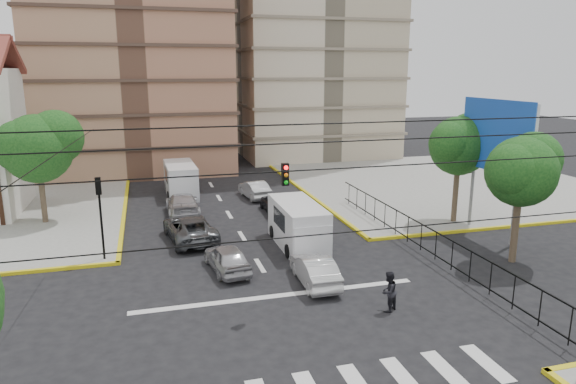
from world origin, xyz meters
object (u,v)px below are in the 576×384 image
object	(u,v)px
traffic_light_nw	(100,205)
car_silver_front_left	(227,258)
pedestrian_crosswalk	(388,291)
van_left_lane	(181,181)
van_right_lane	(299,227)
car_white_front_right	(315,270)

from	to	relation	value
traffic_light_nw	car_silver_front_left	size ratio (longest dim) A/B	1.09
pedestrian_crosswalk	van_left_lane	bearing A→B (deg)	-105.96
van_right_lane	car_white_front_right	bearing A→B (deg)	-98.65
van_left_lane	car_silver_front_left	world-z (taller)	van_left_lane
car_white_front_right	pedestrian_crosswalk	xyz separation A→B (m)	(2.06, -3.54, 0.19)
van_right_lane	van_left_lane	world-z (taller)	van_left_lane
traffic_light_nw	car_silver_front_left	world-z (taller)	traffic_light_nw
traffic_light_nw	van_left_lane	bearing A→B (deg)	69.95
van_right_lane	pedestrian_crosswalk	size ratio (longest dim) A/B	3.20
van_right_lane	van_left_lane	xyz separation A→B (m)	(-5.58, 14.35, 0.02)
traffic_light_nw	car_silver_front_left	xyz separation A→B (m)	(6.07, -3.04, -2.43)
van_right_lane	car_silver_front_left	xyz separation A→B (m)	(-4.50, -2.38, -0.54)
car_white_front_right	pedestrian_crosswalk	world-z (taller)	pedestrian_crosswalk
traffic_light_nw	car_white_front_right	size ratio (longest dim) A/B	1.06
car_white_front_right	pedestrian_crosswalk	distance (m)	4.10
traffic_light_nw	pedestrian_crosswalk	world-z (taller)	traffic_light_nw
traffic_light_nw	car_white_front_right	distance (m)	11.62
traffic_light_nw	van_left_lane	xyz separation A→B (m)	(4.99, 13.68, -1.86)
traffic_light_nw	car_white_front_right	xyz separation A→B (m)	(9.81, -5.72, -2.43)
van_right_lane	car_white_front_right	world-z (taller)	van_right_lane
traffic_light_nw	van_right_lane	xyz separation A→B (m)	(10.57, -0.67, -1.88)
traffic_light_nw	van_right_lane	world-z (taller)	traffic_light_nw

